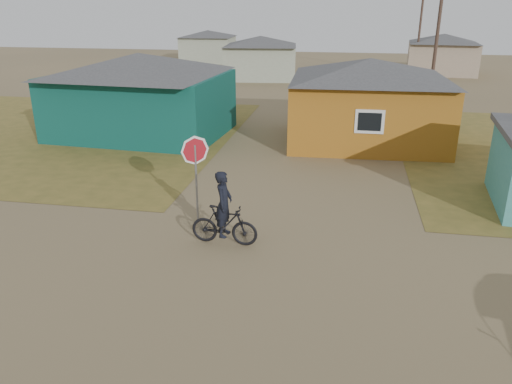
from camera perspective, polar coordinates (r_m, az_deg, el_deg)
ground at (r=11.73m, az=1.47°, el=-11.40°), size 120.00×120.00×0.00m
grass_nw at (r=28.26m, az=-23.47°, el=6.35°), size 20.00×18.00×0.00m
house_teal at (r=25.70m, az=-13.02°, el=10.92°), size 8.93×7.08×4.00m
house_yellow at (r=24.21m, az=12.68°, el=10.23°), size 7.72×6.76×3.90m
house_pale_west at (r=44.66m, az=0.53°, el=15.20°), size 7.04×6.15×3.60m
house_beige_east at (r=50.73m, az=20.53°, el=14.62°), size 6.95×6.05×3.60m
house_pale_north at (r=58.09m, az=-5.51°, el=16.32°), size 6.28×5.81×3.40m
utility_pole_near at (r=32.28m, az=19.93°, el=15.91°), size 1.40×0.20×8.00m
utility_pole_far at (r=48.24m, az=18.22°, el=17.36°), size 1.40×0.20×8.00m
stop_sign at (r=14.73m, az=-6.95°, el=3.68°), size 0.85×0.29×2.67m
cyclist at (r=13.60m, az=-3.66°, el=-3.00°), size 1.88×0.69×2.11m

